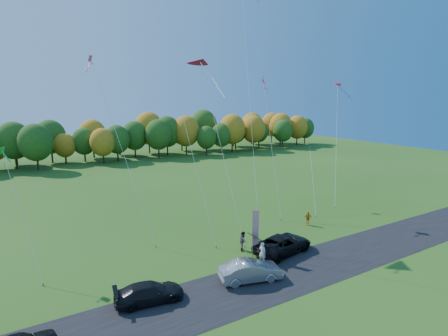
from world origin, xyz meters
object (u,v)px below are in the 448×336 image
silver_sedan (250,271)px  feather_flag (255,228)px  black_suv (283,244)px  person_east (308,218)px

silver_sedan → feather_flag: bearing=-25.6°
black_suv → silver_sedan: black_suv is taller
black_suv → silver_sedan: 6.05m
person_east → feather_flag: 10.57m
silver_sedan → person_east: 14.06m
feather_flag → black_suv: bearing=-9.3°
person_east → feather_flag: feather_flag is taller
feather_flag → person_east: bearing=20.1°
black_suv → person_east: black_suv is taller
black_suv → feather_flag: bearing=71.2°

